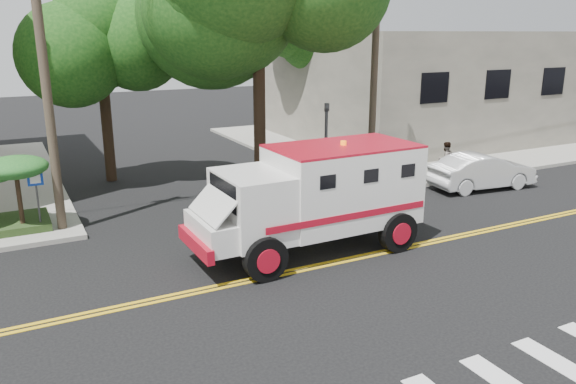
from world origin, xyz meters
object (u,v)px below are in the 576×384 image
parked_sedan (482,171)px  armored_truck (317,193)px  pedestrian_b (445,159)px  pedestrian_a (355,164)px

parked_sedan → armored_truck: bearing=112.8°
armored_truck → parked_sedan: size_ratio=1.54×
pedestrian_b → parked_sedan: bearing=110.1°
armored_truck → parked_sedan: (9.28, 2.74, -1.00)m
parked_sedan → pedestrian_b: 1.76m
pedestrian_a → pedestrian_b: pedestrian_a is taller
armored_truck → pedestrian_b: bearing=25.6°
parked_sedan → pedestrian_b: pedestrian_b is taller
armored_truck → pedestrian_a: armored_truck is taller
parked_sedan → pedestrian_a: (-4.57, 2.34, 0.31)m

